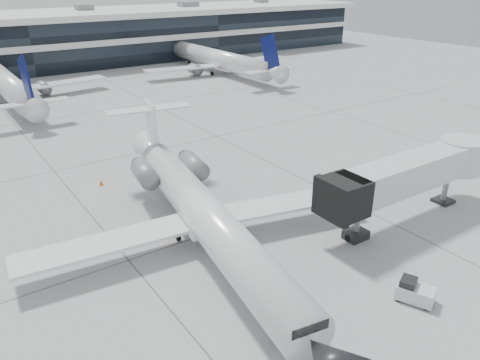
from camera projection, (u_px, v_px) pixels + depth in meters
ground at (242, 222)px, 38.81m from camera, size 220.00×220.00×0.00m
terminal at (20, 45)px, 98.43m from camera, size 170.00×22.00×10.00m
bg_jet_center at (9, 100)px, 76.01m from camera, size 32.00×40.00×9.60m
bg_jet_right at (217, 72)px, 96.77m from camera, size 32.00×40.00×9.60m
regional_jet at (203, 212)px, 34.67m from camera, size 26.95×33.62×7.78m
jet_bridge at (416, 172)px, 37.97m from camera, size 17.61×3.91×5.67m
baggage_tug at (414, 292)px, 29.27m from camera, size 2.15×2.62×1.44m
traffic_cone at (101, 183)px, 45.38m from camera, size 0.50×0.50×0.55m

